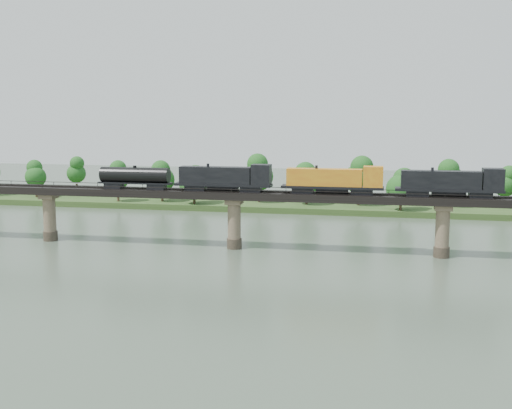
# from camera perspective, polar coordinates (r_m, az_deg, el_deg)

# --- Properties ---
(ground) EXTENTS (400.00, 400.00, 0.00)m
(ground) POSITION_cam_1_polar(r_m,az_deg,el_deg) (100.58, -5.82, -7.53)
(ground) COLOR #3A4A3A
(ground) RESTS_ON ground
(far_bank) EXTENTS (300.00, 24.00, 1.60)m
(far_bank) POSITION_cam_1_polar(r_m,az_deg,el_deg) (181.65, 1.97, 0.03)
(far_bank) COLOR #2C461C
(far_bank) RESTS_ON ground
(bridge) EXTENTS (236.00, 30.00, 11.50)m
(bridge) POSITION_cam_1_polar(r_m,az_deg,el_deg) (127.61, -1.95, -1.51)
(bridge) COLOR #473A2D
(bridge) RESTS_ON ground
(bridge_superstructure) EXTENTS (220.00, 4.90, 0.75)m
(bridge_superstructure) POSITION_cam_1_polar(r_m,az_deg,el_deg) (126.64, -1.96, 1.31)
(bridge_superstructure) COLOR black
(bridge_superstructure) RESTS_ON bridge
(far_treeline) EXTENTS (289.06, 17.54, 13.60)m
(far_treeline) POSITION_cam_1_polar(r_m,az_deg,el_deg) (177.75, -0.86, 2.46)
(far_treeline) COLOR #382619
(far_treeline) RESTS_ON far_bank
(freight_train) EXTENTS (78.89, 3.07, 5.43)m
(freight_train) POSITION_cam_1_polar(r_m,az_deg,el_deg) (124.18, 3.58, 2.22)
(freight_train) COLOR black
(freight_train) RESTS_ON bridge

